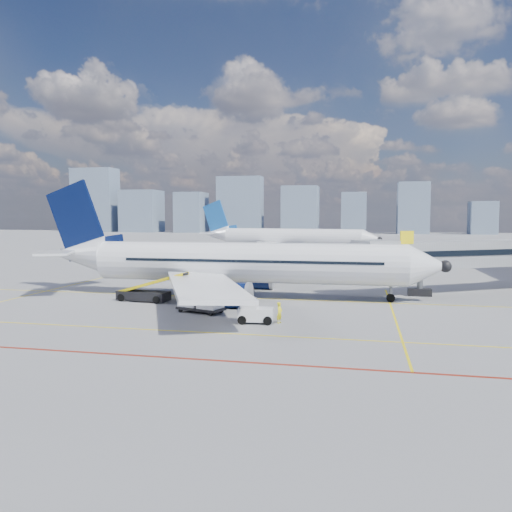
{
  "coord_description": "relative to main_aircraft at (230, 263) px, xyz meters",
  "views": [
    {
      "loc": [
        11.44,
        -36.87,
        7.62
      ],
      "look_at": [
        2.04,
        7.54,
        4.0
      ],
      "focal_mm": 35.0,
      "sensor_mm": 36.0,
      "label": 1
    }
  ],
  "objects": [
    {
      "name": "jet_bridge",
      "position": [
        24.14,
        8.45,
        0.52
      ],
      "size": [
        23.55,
        15.78,
        6.3
      ],
      "color": "gray",
      "rests_on": "ground"
    },
    {
      "name": "ramp_worker",
      "position": [
        6.44,
        -10.62,
        -2.47
      ],
      "size": [
        0.52,
        0.64,
        1.51
      ],
      "primitive_type": "imported",
      "rotation": [
        0.0,
        0.0,
        1.24
      ],
      "color": "yellow",
      "rests_on": "ground"
    },
    {
      "name": "distant_skyline",
      "position": [
        -27.34,
        181.54,
        8.03
      ],
      "size": [
        253.88,
        15.6,
        31.17
      ],
      "color": "slate",
      "rests_on": "ground"
    },
    {
      "name": "belt_loader",
      "position": [
        -6.88,
        -3.97,
        -2.5
      ],
      "size": [
        6.9,
        2.37,
        2.77
      ],
      "rotation": [
        0.0,
        0.0,
        -0.12
      ],
      "color": "black",
      "rests_on": "ground"
    },
    {
      "name": "baggage_tug",
      "position": [
        4.64,
        -10.93,
        -2.39
      ],
      "size": [
        2.61,
        1.72,
        1.73
      ],
      "rotation": [
        0.0,
        0.0,
        0.09
      ],
      "color": "silver",
      "rests_on": "ground"
    },
    {
      "name": "ground",
      "position": [
        0.63,
        -8.46,
        -3.22
      ],
      "size": [
        420.0,
        420.0,
        0.0
      ],
      "primitive_type": "plane",
      "color": "gray",
      "rests_on": "ground"
    },
    {
      "name": "cargo_dolly",
      "position": [
        -0.31,
        -8.02,
        -2.09
      ],
      "size": [
        4.08,
        2.74,
        2.06
      ],
      "rotation": [
        0.0,
        0.0,
        -0.31
      ],
      "color": "black",
      "rests_on": "ground"
    },
    {
      "name": "main_aircraft",
      "position": [
        0.0,
        0.0,
        0.0
      ],
      "size": [
        38.96,
        33.95,
        11.35
      ],
      "rotation": [
        0.0,
        0.0,
        0.0
      ],
      "color": "silver",
      "rests_on": "ground"
    },
    {
      "name": "second_aircraft",
      "position": [
        -3.17,
        54.82,
        0.0
      ],
      "size": [
        38.04,
        32.81,
        11.2
      ],
      "rotation": [
        0.0,
        0.0,
        -0.2
      ],
      "color": "silver",
      "rests_on": "ground"
    },
    {
      "name": "apron_markings",
      "position": [
        0.06,
        -12.37,
        -3.22
      ],
      "size": [
        90.0,
        35.12,
        0.01
      ],
      "color": "yellow",
      "rests_on": "ground"
    }
  ]
}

